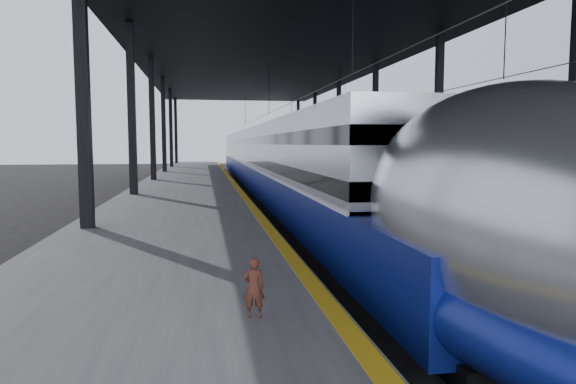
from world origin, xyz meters
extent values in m
plane|color=black|center=(0.00, 0.00, 0.00)|extent=(160.00, 160.00, 0.00)
cube|color=#4C4C4F|center=(-3.50, 20.00, 0.50)|extent=(6.00, 80.00, 1.00)
cube|color=gold|center=(-0.70, 20.00, 1.00)|extent=(0.30, 80.00, 0.01)
cube|color=slate|center=(1.28, 20.00, 0.08)|extent=(0.08, 80.00, 0.16)
cube|color=slate|center=(2.72, 20.00, 0.08)|extent=(0.08, 80.00, 0.16)
cube|color=slate|center=(6.28, 20.00, 0.08)|extent=(0.08, 80.00, 0.16)
cube|color=slate|center=(7.72, 20.00, 0.08)|extent=(0.08, 80.00, 0.16)
cube|color=black|center=(-5.80, 5.00, 4.50)|extent=(0.35, 0.35, 9.00)
cube|color=black|center=(9.60, 5.00, 4.50)|extent=(0.35, 0.35, 9.00)
cube|color=black|center=(-5.80, 15.00, 4.50)|extent=(0.35, 0.35, 9.00)
cube|color=black|center=(9.60, 15.00, 4.50)|extent=(0.35, 0.35, 9.00)
cube|color=black|center=(-5.80, 25.00, 4.50)|extent=(0.35, 0.35, 9.00)
cube|color=black|center=(9.60, 25.00, 4.50)|extent=(0.35, 0.35, 9.00)
cube|color=black|center=(-5.80, 35.00, 4.50)|extent=(0.35, 0.35, 9.00)
cube|color=black|center=(9.60, 35.00, 4.50)|extent=(0.35, 0.35, 9.00)
cube|color=black|center=(-5.80, 45.00, 4.50)|extent=(0.35, 0.35, 9.00)
cube|color=black|center=(9.60, 45.00, 4.50)|extent=(0.35, 0.35, 9.00)
cube|color=black|center=(-5.80, 55.00, 4.50)|extent=(0.35, 0.35, 9.00)
cube|color=black|center=(9.60, 55.00, 4.50)|extent=(0.35, 0.35, 9.00)
cube|color=black|center=(1.90, 20.00, 9.25)|extent=(18.00, 75.00, 0.45)
cylinder|color=slate|center=(2.00, 20.00, 5.50)|extent=(0.03, 74.00, 0.03)
cylinder|color=slate|center=(7.00, 20.00, 5.50)|extent=(0.03, 74.00, 0.03)
cube|color=#BABDC2|center=(2.00, 28.49, 2.39)|extent=(3.01, 57.00, 4.15)
cube|color=navy|center=(2.00, 26.99, 1.09)|extent=(3.09, 62.00, 1.61)
cube|color=silver|center=(2.00, 28.49, 1.92)|extent=(3.11, 57.00, 0.10)
cube|color=black|center=(2.00, 28.49, 3.58)|extent=(3.05, 57.00, 0.44)
cube|color=black|center=(2.00, 28.49, 2.39)|extent=(3.05, 57.00, 0.44)
ellipsoid|color=#BABDC2|center=(2.00, -3.01, 2.23)|extent=(3.01, 8.40, 4.15)
ellipsoid|color=navy|center=(2.00, -3.01, 1.04)|extent=(3.09, 8.40, 1.76)
cube|color=black|center=(2.00, -3.01, 0.20)|extent=(2.28, 2.60, 0.40)
cube|color=black|center=(2.00, 18.99, 0.20)|extent=(2.28, 2.60, 0.40)
cube|color=#164590|center=(7.00, 19.26, 2.03)|extent=(2.84, 18.00, 3.85)
cube|color=gray|center=(7.00, 10.86, 2.03)|extent=(2.89, 1.20, 3.90)
cube|color=black|center=(7.00, 10.24, 2.89)|extent=(1.72, 0.06, 0.86)
cube|color=#A6140C|center=(7.00, 10.24, 1.57)|extent=(1.22, 0.06, 0.56)
cube|color=gray|center=(7.00, 38.26, 2.03)|extent=(2.84, 18.00, 3.85)
cube|color=gray|center=(7.00, 57.26, 2.03)|extent=(2.84, 18.00, 3.85)
cube|color=black|center=(7.00, 13.26, 0.18)|extent=(2.23, 2.40, 0.36)
cube|color=black|center=(7.00, 35.26, 0.18)|extent=(2.23, 2.40, 0.36)
imported|color=#51271B|center=(-1.85, -3.38, 1.42)|extent=(0.32, 0.23, 0.84)
camera|label=1|loc=(-2.50, -10.28, 3.39)|focal=32.00mm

